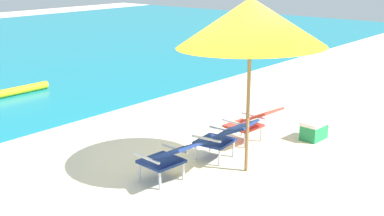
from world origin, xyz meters
name	(u,v)px	position (x,y,z in m)	size (l,w,h in m)	color
ground_plane	(55,111)	(0.00, 4.00, 0.00)	(40.00, 40.00, 0.00)	beige
swim_buoy	(16,91)	(0.18, 5.74, 0.10)	(0.18, 0.18, 1.60)	yellow
lounge_chair_left	(170,156)	(-1.06, -0.17, 0.40)	(0.60, 0.91, 0.68)	navy
lounge_chair_center	(225,136)	(0.09, -0.24, 0.40)	(0.64, 0.94, 0.68)	navy
lounge_chair_right	(252,121)	(0.96, -0.15, 0.40)	(0.60, 0.91, 0.68)	red
beach_umbrella_center	(251,22)	(-0.02, -0.71, 2.15)	(2.28, 2.30, 2.51)	olive
cooler_box	(314,130)	(1.85, -0.83, 0.16)	(0.49, 0.35, 0.32)	#1E844C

